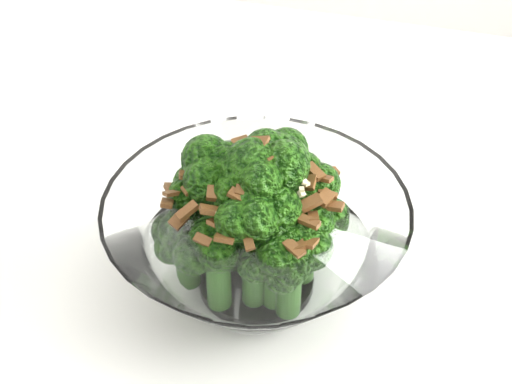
{
  "coord_description": "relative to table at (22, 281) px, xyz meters",
  "views": [
    {
      "loc": [
        0.08,
        -0.39,
        1.15
      ],
      "look_at": [
        0.06,
        -0.01,
        0.84
      ],
      "focal_mm": 55.0,
      "sensor_mm": 36.0,
      "label": 1
    }
  ],
  "objects": [
    {
      "name": "table",
      "position": [
        0.0,
        0.0,
        0.0
      ],
      "size": [
        1.35,
        1.05,
        0.75
      ],
      "color": "white",
      "rests_on": "ground"
    },
    {
      "name": "broccoli_dish",
      "position": [
        0.19,
        -0.06,
        0.12
      ],
      "size": [
        0.2,
        0.2,
        0.12
      ],
      "color": "white",
      "rests_on": "table"
    }
  ]
}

